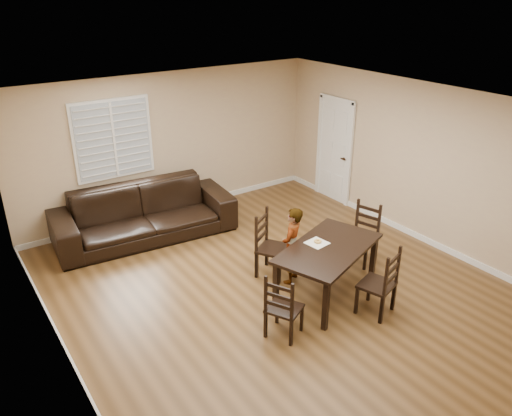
% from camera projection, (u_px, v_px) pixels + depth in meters
% --- Properties ---
extents(ground, '(7.00, 7.00, 0.00)m').
position_uv_depth(ground, '(282.00, 291.00, 7.30)').
color(ground, brown).
rests_on(ground, ground).
extents(room, '(6.04, 7.04, 2.72)m').
position_uv_depth(room, '(279.00, 172.00, 6.71)').
color(room, tan).
rests_on(room, ground).
extents(dining_table, '(1.86, 1.43, 0.77)m').
position_uv_depth(dining_table, '(328.00, 252.00, 6.99)').
color(dining_table, black).
rests_on(dining_table, ground).
extents(chair_near, '(0.62, 0.61, 1.03)m').
position_uv_depth(chair_near, '(266.00, 246.00, 7.61)').
color(chair_near, black).
rests_on(chair_near, ground).
extents(chair_far, '(0.56, 0.54, 0.99)m').
position_uv_depth(chair_far, '(385.00, 286.00, 6.62)').
color(chair_far, black).
rests_on(chair_far, ground).
extents(chair_left, '(0.53, 0.54, 0.91)m').
position_uv_depth(chair_left, '(281.00, 312.00, 6.17)').
color(chair_left, black).
rests_on(chair_left, ground).
extents(chair_right, '(0.52, 0.54, 0.99)m').
position_uv_depth(chair_right, '(365.00, 234.00, 8.00)').
color(chair_right, black).
rests_on(chair_right, ground).
extents(child, '(0.52, 0.48, 1.20)m').
position_uv_depth(child, '(292.00, 246.00, 7.34)').
color(child, gray).
rests_on(child, ground).
extents(napkin, '(0.31, 0.31, 0.00)m').
position_uv_depth(napkin, '(317.00, 243.00, 7.05)').
color(napkin, beige).
rests_on(napkin, dining_table).
extents(donut, '(0.11, 0.11, 0.04)m').
position_uv_depth(donut, '(318.00, 241.00, 7.05)').
color(donut, gold).
rests_on(donut, napkin).
extents(sofa, '(3.18, 1.48, 0.90)m').
position_uv_depth(sofa, '(144.00, 213.00, 8.72)').
color(sofa, black).
rests_on(sofa, ground).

